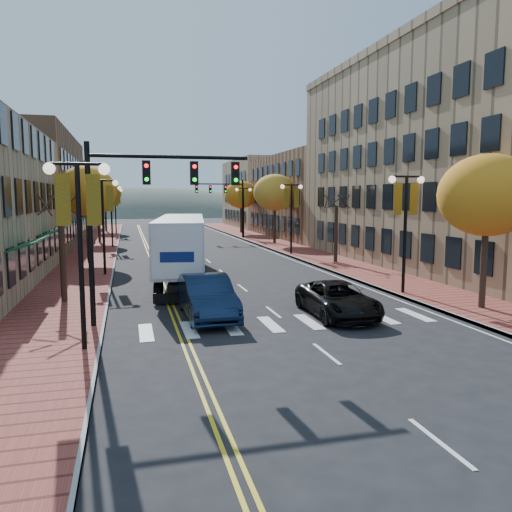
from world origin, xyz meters
TOP-DOWN VIEW (x-y plane):
  - ground at (0.00, 0.00)m, footprint 200.00×200.00m
  - sidewalk_left at (-9.00, 32.50)m, footprint 4.00×85.00m
  - sidewalk_right at (9.00, 32.50)m, footprint 4.00×85.00m
  - building_left_mid at (-17.00, 36.00)m, footprint 12.00×24.00m
  - building_left_far at (-17.00, 61.00)m, footprint 12.00×26.00m
  - building_right_near at (18.50, 16.00)m, footprint 15.00×28.00m
  - building_right_mid at (18.50, 42.00)m, footprint 15.00×24.00m
  - building_right_far at (18.50, 64.00)m, footprint 15.00×20.00m
  - tree_left_a at (-9.00, 8.00)m, footprint 0.28×0.28m
  - tree_left_b at (-9.00, 24.00)m, footprint 4.48×4.48m
  - tree_left_c at (-9.00, 40.00)m, footprint 4.16×4.16m
  - tree_left_d at (-9.00, 58.00)m, footprint 4.61×4.61m
  - tree_right_a at (9.00, 2.00)m, footprint 4.16×4.16m
  - tree_right_b at (9.00, 18.00)m, footprint 0.28×0.28m
  - tree_right_c at (9.00, 34.00)m, footprint 4.48×4.48m
  - tree_right_d at (9.00, 50.00)m, footprint 4.35×4.35m
  - lamp_left_a at (-7.50, 0.00)m, footprint 1.96×0.36m
  - lamp_left_b at (-7.50, 16.00)m, footprint 1.96×0.36m
  - lamp_left_c at (-7.50, 34.00)m, footprint 1.96×0.36m
  - lamp_left_d at (-7.50, 52.00)m, footprint 1.96×0.36m
  - lamp_right_a at (7.50, 6.00)m, footprint 1.96×0.36m
  - lamp_right_b at (7.50, 24.00)m, footprint 1.96×0.36m
  - lamp_right_c at (7.50, 42.00)m, footprint 1.96×0.36m
  - traffic_mast_near at (-5.48, 3.00)m, footprint 6.10×0.35m
  - traffic_mast_far at (5.48, 42.00)m, footprint 6.10×0.34m
  - semi_truck at (-2.90, 13.53)m, footprint 4.49×15.47m
  - navy_sedan at (-2.95, 3.76)m, footprint 1.98×5.38m
  - black_suv at (2.42, 2.65)m, footprint 2.50×5.20m
  - car_far_white at (-0.50, 50.68)m, footprint 2.24×4.40m
  - car_far_silver at (0.50, 63.45)m, footprint 1.96×4.74m
  - car_far_oncoming at (3.16, 70.99)m, footprint 1.44×4.11m

SIDE VIEW (x-z plane):
  - ground at x=0.00m, z-range 0.00..0.00m
  - sidewalk_left at x=-9.00m, z-range 0.00..0.15m
  - sidewalk_right at x=9.00m, z-range 0.00..0.15m
  - car_far_oncoming at x=3.16m, z-range 0.00..1.35m
  - car_far_silver at x=0.50m, z-range 0.00..1.37m
  - black_suv at x=2.42m, z-range 0.00..1.43m
  - car_far_white at x=-0.50m, z-range 0.00..1.43m
  - navy_sedan at x=-2.95m, z-range 0.00..1.76m
  - semi_truck at x=-2.90m, z-range 0.32..4.14m
  - tree_left_a at x=-9.00m, z-range 0.15..4.35m
  - tree_right_b at x=9.00m, z-range 0.15..4.35m
  - lamp_left_a at x=-7.50m, z-range 1.27..7.32m
  - lamp_left_b at x=-7.50m, z-range 1.27..7.32m
  - lamp_left_c at x=-7.50m, z-range 1.27..7.32m
  - lamp_left_d at x=-7.50m, z-range 1.27..7.32m
  - lamp_right_a at x=7.50m, z-range 1.27..7.32m
  - lamp_right_b at x=7.50m, z-range 1.27..7.32m
  - lamp_right_c at x=7.50m, z-range 1.27..7.32m
  - building_left_far at x=-17.00m, z-range 0.00..9.50m
  - traffic_mast_near at x=-5.48m, z-range 1.42..8.42m
  - traffic_mast_far at x=5.48m, z-range 1.42..8.42m
  - building_right_mid at x=18.50m, z-range 0.00..10.00m
  - tree_left_c at x=-9.00m, z-range 1.71..8.40m
  - tree_right_a at x=9.00m, z-range 1.71..8.40m
  - tree_right_d at x=9.00m, z-range 1.79..8.79m
  - tree_left_b at x=-9.00m, z-range 1.84..9.05m
  - tree_right_c at x=9.00m, z-range 1.84..9.05m
  - building_left_mid at x=-17.00m, z-range 0.00..11.00m
  - building_right_far at x=18.50m, z-range 0.00..11.00m
  - tree_left_d at x=-9.00m, z-range 1.89..9.31m
  - building_right_near at x=18.50m, z-range 0.00..15.00m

